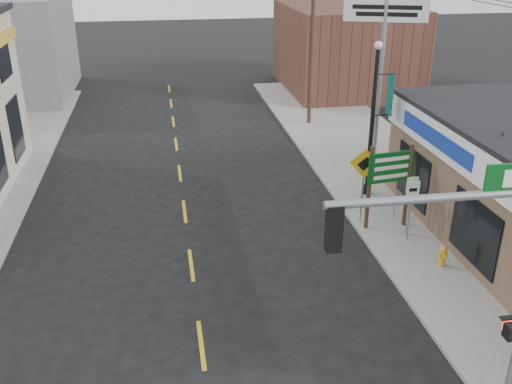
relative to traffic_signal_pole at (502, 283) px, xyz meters
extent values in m
cube|color=gray|center=(3.51, 12.74, -3.62)|extent=(6.00, 38.00, 0.13)
cube|color=gold|center=(-5.49, 7.74, -3.68)|extent=(0.12, 56.00, 0.01)
cube|color=brown|center=(6.51, 29.74, -0.88)|extent=(8.00, 10.00, 5.60)
cylinder|color=gray|center=(-1.42, 0.00, 1.85)|extent=(4.25, 0.15, 0.15)
cube|color=black|center=(-3.34, 0.00, 1.42)|extent=(0.27, 0.21, 0.87)
cube|color=#084617|center=(-0.26, 0.00, 2.14)|extent=(0.92, 0.05, 0.53)
cube|color=#452E20|center=(0.83, 9.05, -2.02)|extent=(0.11, 0.11, 3.08)
cube|color=#452E20|center=(2.26, 9.05, -2.02)|extent=(0.11, 0.11, 3.08)
cube|color=#065220|center=(1.55, 8.99, -1.25)|extent=(1.76, 0.05, 1.10)
cylinder|color=orange|center=(2.32, 6.18, -3.28)|extent=(0.19, 0.19, 0.54)
sphere|color=orange|center=(2.32, 6.18, -2.98)|extent=(0.21, 0.21, 0.21)
cylinder|color=gray|center=(0.81, 9.59, -2.27)|extent=(0.06, 0.06, 2.57)
cube|color=gold|center=(0.81, 9.56, -1.29)|extent=(1.09, 0.03, 1.09)
cylinder|color=black|center=(1.88, 11.96, -0.63)|extent=(0.16, 0.16, 5.86)
sphere|color=silver|center=(1.88, 11.96, 2.36)|extent=(0.32, 0.32, 0.32)
cube|color=#0B4C48|center=(2.50, 11.96, 0.50)|extent=(0.02, 0.62, 1.58)
cylinder|color=gray|center=(3.51, 15.58, 0.21)|extent=(0.22, 0.22, 7.53)
cube|color=silver|center=(3.51, 15.58, 3.17)|extent=(3.54, 0.18, 0.94)
cylinder|color=black|center=(4.66, 6.52, -1.92)|extent=(0.20, 0.20, 3.26)
ellipsoid|color=black|center=(5.51, 7.88, -3.18)|extent=(1.00, 1.00, 0.75)
cylinder|color=#3E301F|center=(2.05, 21.89, 0.62)|extent=(0.22, 0.22, 8.34)
camera|label=1|loc=(-6.08, -8.17, 5.89)|focal=40.00mm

